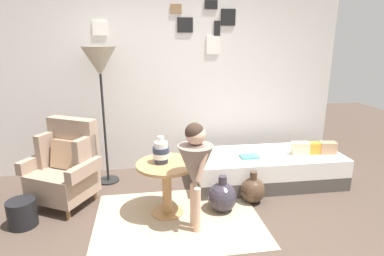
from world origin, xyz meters
The scene contains 16 objects.
ground_plane centered at (0.00, 0.00, 0.00)m, with size 12.00×12.00×0.00m, color #4C3D33.
gallery_wall centered at (0.00, 1.95, 1.30)m, with size 4.80×0.12×2.60m.
rug centered at (-0.08, 0.43, 0.01)m, with size 1.72×1.30×0.01m, color tan.
armchair centered at (-1.29, 1.01, 0.44)m, with size 0.90×0.83×0.97m.
daybed centered at (1.18, 1.16, 0.20)m, with size 1.91×0.82×0.40m.
pillow_head centered at (1.95, 1.05, 0.48)m, with size 0.21×0.12×0.15m, color tan.
pillow_mid centered at (1.78, 1.08, 0.47)m, with size 0.19×0.12×0.15m, color orange.
pillow_back centered at (1.58, 1.08, 0.48)m, with size 0.21×0.12×0.16m, color beige.
side_table centered at (-0.18, 0.58, 0.43)m, with size 0.64×0.64×0.59m.
vase_striped centered at (-0.23, 0.60, 0.71)m, with size 0.18×0.18×0.29m.
floor_lamp centered at (-0.89, 1.52, 1.52)m, with size 0.42×0.42×1.75m.
person_child centered at (0.07, 0.23, 0.70)m, with size 0.34×0.34×1.10m.
book_on_daybed centered at (0.89, 1.06, 0.42)m, with size 0.22×0.16×0.03m, color teal.
demijohn_near centered at (0.42, 0.54, 0.17)m, with size 0.33×0.33×0.41m.
demijohn_far centered at (0.82, 0.68, 0.15)m, with size 0.29×0.29×0.38m.
magazine_basket centered at (-1.65, 0.57, 0.14)m, with size 0.28×0.28×0.28m, color black.
Camera 1 is at (-0.39, -2.51, 1.83)m, focal length 29.68 mm.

